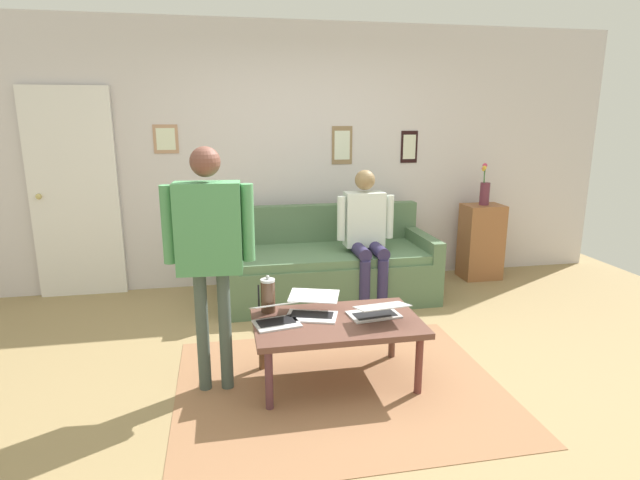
# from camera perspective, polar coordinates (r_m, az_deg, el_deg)

# --- Properties ---
(ground_plane) EXTENTS (7.68, 7.68, 0.00)m
(ground_plane) POSITION_cam_1_polar(r_m,az_deg,el_deg) (3.75, 2.57, -14.54)
(ground_plane) COLOR #977E53
(area_rug) EXTENTS (2.15, 1.76, 0.01)m
(area_rug) POSITION_cam_1_polar(r_m,az_deg,el_deg) (3.57, 2.21, -16.02)
(area_rug) COLOR #976847
(area_rug) RESTS_ON ground_plane
(back_wall) EXTENTS (7.04, 0.11, 2.70)m
(back_wall) POSITION_cam_1_polar(r_m,az_deg,el_deg) (5.49, -2.71, 9.24)
(back_wall) COLOR silver
(back_wall) RESTS_ON ground_plane
(interior_door) EXTENTS (0.82, 0.09, 2.05)m
(interior_door) POSITION_cam_1_polar(r_m,az_deg,el_deg) (5.56, -25.66, 4.59)
(interior_door) COLOR white
(interior_door) RESTS_ON ground_plane
(couch) EXTENTS (2.03, 0.91, 0.88)m
(couch) POSITION_cam_1_polar(r_m,az_deg,el_deg) (5.10, 0.91, -3.06)
(couch) COLOR #537050
(couch) RESTS_ON ground_plane
(coffee_table) EXTENTS (1.11, 0.67, 0.44)m
(coffee_table) POSITION_cam_1_polar(r_m,az_deg,el_deg) (3.48, 1.89, -9.58)
(coffee_table) COLOR brown
(coffee_table) RESTS_ON ground_plane
(laptop_left) EXTENTS (0.42, 0.42, 0.13)m
(laptop_left) POSITION_cam_1_polar(r_m,az_deg,el_deg) (3.53, -0.85, -7.67)
(laptop_left) COLOR silver
(laptop_left) RESTS_ON coffee_table
(laptop_center) EXTENTS (0.38, 0.38, 0.14)m
(laptop_center) POSITION_cam_1_polar(r_m,az_deg,el_deg) (3.50, 6.32, -7.94)
(laptop_center) COLOR silver
(laptop_center) RESTS_ON coffee_table
(laptop_right) EXTENTS (0.33, 0.32, 0.14)m
(laptop_right) POSITION_cam_1_polar(r_m,az_deg,el_deg) (3.41, -4.97, -8.54)
(laptop_right) COLOR silver
(laptop_right) RESTS_ON coffee_table
(french_press) EXTENTS (0.12, 0.10, 0.27)m
(french_press) POSITION_cam_1_polar(r_m,az_deg,el_deg) (3.58, -5.82, -6.14)
(french_press) COLOR #4C3323
(french_press) RESTS_ON coffee_table
(side_shelf) EXTENTS (0.42, 0.32, 0.83)m
(side_shelf) POSITION_cam_1_polar(r_m,az_deg,el_deg) (5.95, 17.48, -0.17)
(side_shelf) COLOR #965C35
(side_shelf) RESTS_ON ground_plane
(flower_vase) EXTENTS (0.10, 0.11, 0.45)m
(flower_vase) POSITION_cam_1_polar(r_m,az_deg,el_deg) (5.85, 17.85, 5.24)
(flower_vase) COLOR brown
(flower_vase) RESTS_ON side_shelf
(person_standing) EXTENTS (0.57, 0.20, 1.60)m
(person_standing) POSITION_cam_1_polar(r_m,az_deg,el_deg) (3.26, -12.24, 0.06)
(person_standing) COLOR #435149
(person_standing) RESTS_ON ground_plane
(person_seated) EXTENTS (0.55, 0.51, 1.28)m
(person_seated) POSITION_cam_1_polar(r_m,az_deg,el_deg) (4.86, 5.18, 1.19)
(person_seated) COLOR #302A4F
(person_seated) RESTS_ON ground_plane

